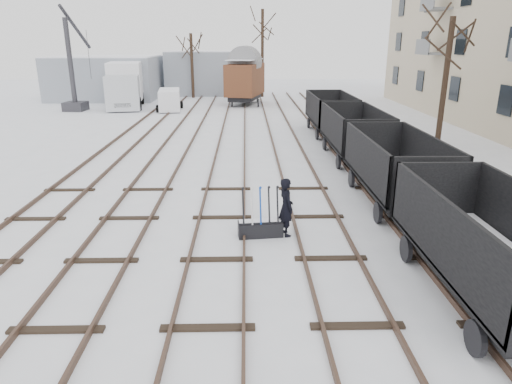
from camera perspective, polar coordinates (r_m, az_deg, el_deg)
ground at (r=12.12m, az=-4.93°, el=-8.52°), size 120.00×120.00×0.00m
tracks at (r=25.06m, az=-3.08°, el=5.90°), size 13.90×52.00×0.16m
shed_left at (r=48.90m, az=-18.18°, el=13.46°), size 10.00×8.00×4.10m
shed_right at (r=51.12m, az=-6.88°, el=14.62°), size 7.00×6.00×4.50m
ground_frame at (r=13.38m, az=0.55°, el=-4.44°), size 1.34×0.56×1.49m
worker at (r=13.30m, az=3.78°, el=-1.89°), size 0.59×0.73×1.75m
freight_wagon_a at (r=11.19m, az=26.88°, el=-7.78°), size 2.34×5.86×2.39m
freight_wagon_b at (r=16.69m, az=16.97°, el=1.71°), size 2.34×5.86×2.39m
freight_wagon_c at (r=22.67m, az=12.10°, el=6.37°), size 2.34×5.86×2.39m
freight_wagon_d at (r=28.84m, az=9.26°, el=9.03°), size 2.34×5.86×2.39m
box_van_wagon at (r=41.81m, az=-1.38°, el=14.00°), size 3.91×5.68×3.95m
lorry at (r=42.20m, az=-16.00°, el=12.86°), size 3.57×8.53×3.75m
panel_van at (r=38.97m, az=-10.75°, el=11.29°), size 2.16×4.04×1.70m
crane at (r=40.97m, az=-21.82°, el=12.44°), size 1.79×4.82×8.16m
tree_near at (r=26.61m, az=22.52°, el=12.40°), size 0.30×0.30×6.67m
tree_far_left at (r=47.44m, az=-8.00°, el=15.32°), size 0.30×0.30×6.20m
tree_far_right at (r=47.84m, az=0.80°, el=16.87°), size 0.30×0.30×8.46m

